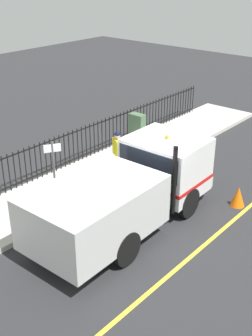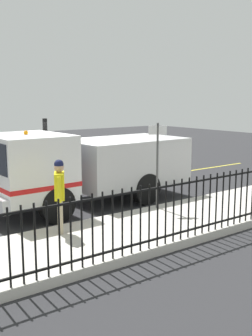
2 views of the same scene
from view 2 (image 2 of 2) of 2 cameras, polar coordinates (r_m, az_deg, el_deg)
ground_plane at (r=12.59m, az=-6.67°, el=-5.10°), size 51.29×51.29×0.00m
sidewalk_slab at (r=10.02m, az=2.74°, el=-8.48°), size 2.65×23.31×0.17m
lane_marking at (r=14.40m, az=-10.91°, el=-3.30°), size 0.12×20.98×0.01m
work_truck at (r=12.20m, az=-6.34°, el=0.60°), size 2.51×6.42×2.60m
worker_standing at (r=9.33m, az=-9.23°, el=-2.82°), size 0.56×0.42×1.70m
iron_fence at (r=8.94m, az=7.69°, el=-5.68°), size 0.04×19.85×1.35m
street_sign at (r=11.29m, az=4.39°, el=1.75°), size 0.29×0.44×2.37m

